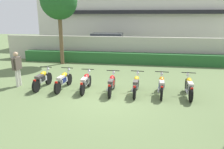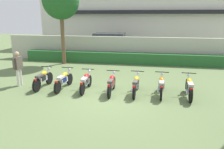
# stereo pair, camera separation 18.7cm
# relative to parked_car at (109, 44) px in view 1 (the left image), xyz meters

# --- Properties ---
(ground) EXTENTS (60.00, 60.00, 0.00)m
(ground) POSITION_rel_parked_car_xyz_m (1.88, -10.81, -0.94)
(ground) COLOR #607547
(building) EXTENTS (20.21, 6.50, 7.10)m
(building) POSITION_rel_parked_car_xyz_m (1.88, 6.04, 2.61)
(building) COLOR silver
(building) RESTS_ON ground
(compound_wall) EXTENTS (19.20, 0.30, 1.87)m
(compound_wall) POSITION_rel_parked_car_xyz_m (1.88, -3.05, 0.00)
(compound_wall) COLOR #BCB7A8
(compound_wall) RESTS_ON ground
(hedge_row) EXTENTS (15.36, 0.70, 0.79)m
(hedge_row) POSITION_rel_parked_car_xyz_m (1.88, -3.75, -0.54)
(hedge_row) COLOR #28602D
(hedge_row) RESTS_ON ground
(parked_car) EXTENTS (4.51, 2.10, 1.89)m
(parked_car) POSITION_rel_parked_car_xyz_m (0.00, 0.00, 0.00)
(parked_car) COLOR silver
(parked_car) RESTS_ON ground
(tree_near_inspector) EXTENTS (2.50, 2.50, 5.60)m
(tree_near_inspector) POSITION_rel_parked_car_xyz_m (-2.62, -4.57, 3.38)
(tree_near_inspector) COLOR brown
(tree_near_inspector) RESTS_ON ground
(motorcycle_in_row_0) EXTENTS (0.60, 1.82, 0.96)m
(motorcycle_in_row_0) POSITION_rel_parked_car_xyz_m (-1.45, -9.98, -0.49)
(motorcycle_in_row_0) COLOR black
(motorcycle_in_row_0) RESTS_ON ground
(motorcycle_in_row_1) EXTENTS (0.60, 1.92, 0.95)m
(motorcycle_in_row_1) POSITION_rel_parked_car_xyz_m (-0.41, -9.97, -0.50)
(motorcycle_in_row_1) COLOR black
(motorcycle_in_row_1) RESTS_ON ground
(motorcycle_in_row_2) EXTENTS (0.60, 1.79, 0.94)m
(motorcycle_in_row_2) POSITION_rel_parked_car_xyz_m (0.70, -10.01, -0.50)
(motorcycle_in_row_2) COLOR black
(motorcycle_in_row_2) RESTS_ON ground
(motorcycle_in_row_3) EXTENTS (0.60, 1.83, 0.95)m
(motorcycle_in_row_3) POSITION_rel_parked_car_xyz_m (1.92, -10.13, -0.49)
(motorcycle_in_row_3) COLOR black
(motorcycle_in_row_3) RESTS_ON ground
(motorcycle_in_row_4) EXTENTS (0.60, 1.89, 0.94)m
(motorcycle_in_row_4) POSITION_rel_parked_car_xyz_m (3.01, -10.04, -0.50)
(motorcycle_in_row_4) COLOR black
(motorcycle_in_row_4) RESTS_ON ground
(motorcycle_in_row_5) EXTENTS (0.60, 1.82, 0.96)m
(motorcycle_in_row_5) POSITION_rel_parked_car_xyz_m (4.10, -10.03, -0.49)
(motorcycle_in_row_5) COLOR black
(motorcycle_in_row_5) RESTS_ON ground
(motorcycle_in_row_6) EXTENTS (0.60, 1.87, 0.97)m
(motorcycle_in_row_6) POSITION_rel_parked_car_xyz_m (5.25, -10.05, -0.48)
(motorcycle_in_row_6) COLOR black
(motorcycle_in_row_6) RESTS_ON ground
(inspector_person) EXTENTS (0.23, 0.69, 1.72)m
(inspector_person) POSITION_rel_parked_car_xyz_m (-2.76, -9.89, 0.09)
(inspector_person) COLOR silver
(inspector_person) RESTS_ON ground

